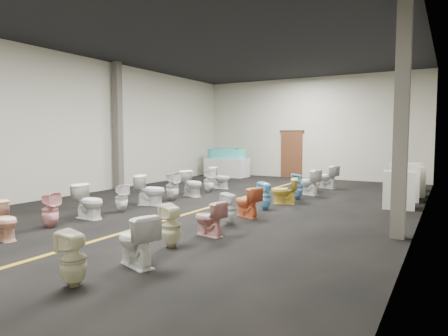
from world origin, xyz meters
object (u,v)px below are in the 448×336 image
Objects in this scene: appliance_crate_c at (408,181)px; toilet_left_4 at (89,201)px; toilet_right_4 at (230,209)px; toilet_right_5 at (247,202)px; toilet_right_9 at (307,182)px; toilet_right_8 at (297,186)px; toilet_right_11 at (327,177)px; toilet_left_3 at (50,210)px; toilet_right_3 at (209,218)px; appliance_crate_d at (412,177)px; toilet_left_10 at (220,178)px; toilet_right_7 at (284,191)px; appliance_crate_a at (399,190)px; toilet_right_0 at (73,259)px; display_table at (227,167)px; appliance_crate_b at (404,182)px; toilet_left_5 at (121,198)px; toilet_right_2 at (171,226)px; toilet_left_6 at (151,190)px; toilet_left_2 at (4,221)px; toilet_left_7 at (172,186)px; toilet_right_1 at (136,240)px; toilet_left_9 at (209,181)px; toilet_right_10 at (315,180)px; bathtub at (227,154)px; toilet_right_6 at (265,196)px; toilet_left_8 at (192,184)px.

appliance_crate_c is 1.19× the size of toilet_left_4.
toilet_right_5 is at bearing -172.80° from toilet_right_4.
toilet_right_9 is (-2.85, -1.37, -0.06)m from appliance_crate_c.
toilet_right_5 is at bearing -19.35° from toilet_right_8.
appliance_crate_c is 1.14× the size of toilet_right_11.
toilet_left_3 is 1.11× the size of toilet_right_3.
appliance_crate_d reaches higher than toilet_left_4.
toilet_left_10 is 1.06× the size of toilet_right_7.
appliance_crate_a is 1.36× the size of toilet_right_0.
appliance_crate_b is at bearing -23.43° from display_table.
display_table is at bearing -157.55° from toilet_right_7.
toilet_left_5 is 0.94× the size of toilet_right_2.
toilet_right_9 is at bearing 173.24° from toilet_right_0.
toilet_left_6 reaches higher than toilet_left_4.
toilet_right_0 is at bearing -97.30° from toilet_left_2.
appliance_crate_b is 1.06m from appliance_crate_c.
toilet_right_3 is (3.17, -2.06, -0.08)m from toilet_left_6.
appliance_crate_c reaches higher than toilet_right_5.
toilet_left_7 is (0.03, 2.07, 0.07)m from toilet_left_5.
toilet_left_7 is 1.23× the size of toilet_right_4.
toilet_right_5 is at bearing 17.42° from toilet_right_11.
toilet_right_5 is 0.86× the size of toilet_right_11.
toilet_left_5 is at bearing -47.94° from toilet_right_5.
toilet_left_4 is at bearing -175.14° from toilet_left_7.
toilet_right_1 is 6.16m from toilet_right_7.
toilet_left_9 is 1.02× the size of toilet_right_10.
toilet_right_8 is at bearing -13.19° from toilet_left_2.
appliance_crate_c is 1.35× the size of toilet_left_5.
toilet_right_8 reaches higher than toilet_right_7.
bathtub is 2.45× the size of toilet_left_3.
toilet_right_5 is (-0.18, 4.00, -0.03)m from toilet_right_1.
toilet_left_9 is 1.08× the size of toilet_right_7.
bathtub is 11.14m from toilet_left_3.
appliance_crate_c reaches higher than toilet_right_6.
toilet_right_5 is (2.95, -2.03, -0.05)m from toilet_left_8.
toilet_right_7 is at bearing -124.33° from toilet_left_10.
toilet_right_4 is (2.99, 3.15, -0.01)m from toilet_left_2.
appliance_crate_a reaches higher than toilet_left_9.
toilet_right_9 is at bearing -162.69° from toilet_right_2.
toilet_left_7 reaches higher than toilet_right_6.
toilet_right_10 is at bearing -146.51° from appliance_crate_d.
toilet_left_4 is (-6.04, -7.52, -0.08)m from appliance_crate_c.
toilet_right_10 is at bearing -38.40° from toilet_left_9.
display_table is 8.01m from appliance_crate_d.
toilet_left_8 reaches higher than toilet_left_5.
toilet_right_1 is 1.07m from toilet_right_2.
toilet_left_6 is 3.01m from toilet_right_5.
appliance_crate_c reaches higher than toilet_left_5.
toilet_right_9 is at bearing -91.83° from toilet_left_10.
toilet_left_5 is 1.02× the size of toilet_right_4.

